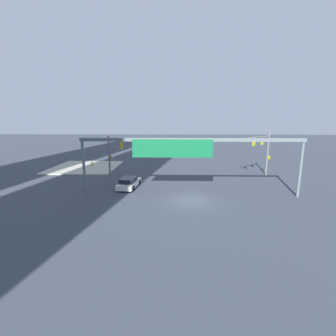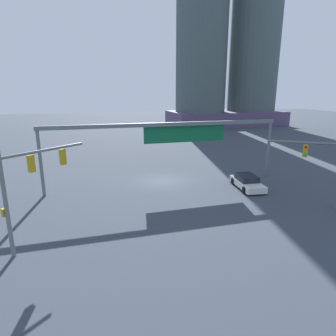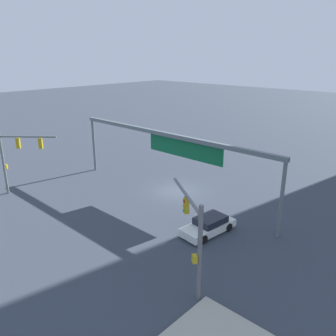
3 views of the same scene
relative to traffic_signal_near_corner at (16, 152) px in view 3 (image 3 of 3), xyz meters
The scene contains 5 objects.
ground_plane 15.17m from the traffic_signal_near_corner, 44.28° to the left, with size 202.72×202.72×0.00m, color #333B46.
traffic_signal_near_corner is the anchor object (origin of this frame).
traffic_signal_opposite_side 20.45m from the traffic_signal_near_corner, ahead, with size 4.52×3.44×5.56m.
overhead_sign_gantry 14.15m from the traffic_signal_near_corner, 39.30° to the left, with size 22.41×0.43×6.01m.
sedan_car_approaching 18.76m from the traffic_signal_near_corner, 18.94° to the left, with size 2.30×4.52×1.21m.
Camera 3 is at (19.94, -22.69, 12.58)m, focal length 36.41 mm.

